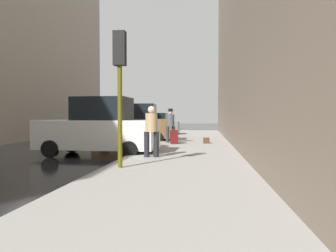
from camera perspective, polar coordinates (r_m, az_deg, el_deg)
The scene contains 11 objects.
ground_plane at distance 14.38m, azimuth -21.59°, elevation -4.49°, with size 120.00×120.00×0.00m, color black.
sidewalk at distance 12.71m, azimuth 3.12°, elevation -4.83°, with size 4.00×40.00×0.15m, color gray.
parked_white_van at distance 12.97m, azimuth -11.92°, elevation -0.49°, with size 4.67×2.20×2.25m.
parked_bronze_suv at distance 19.28m, azimuth -5.77°, elevation 0.22°, with size 4.66×2.19×2.25m.
parked_gray_coupe at distance 25.57m, azimuth -2.72°, elevation 0.16°, with size 4.21×2.07×1.79m.
fire_hydrant at distance 15.01m, azimuth -2.31°, elevation -2.22°, with size 0.42×0.22×0.70m.
traffic_light at distance 8.84m, azimuth -8.39°, elevation 9.77°, with size 0.32×0.32×3.60m.
pedestrian_with_beanie at distance 17.15m, azimuth 0.44°, elevation 0.40°, with size 0.53×0.48×1.78m.
pedestrian_in_tan_coat at distance 10.97m, azimuth -2.90°, elevation -0.46°, with size 0.51×0.42×1.71m.
rolling_suitcase at distance 16.38m, azimuth 1.06°, elevation -1.91°, with size 0.45×0.61×1.04m.
duffel_bag at distance 16.78m, azimuth 6.70°, elevation -2.53°, with size 0.32×0.44×0.28m.
Camera 1 is at (6.74, -12.61, 1.50)m, focal length 35.00 mm.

